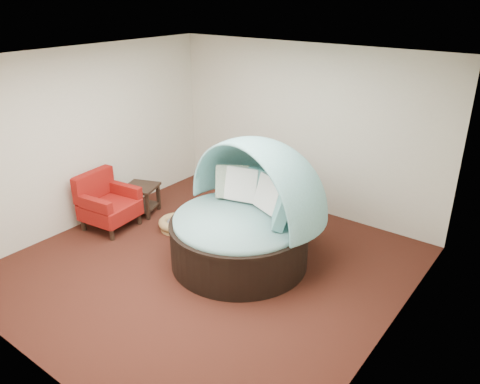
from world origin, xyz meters
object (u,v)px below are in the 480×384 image
Objects in this scene: side_table at (141,196)px; canopy_daybed at (246,207)px; pet_basket at (176,224)px; red_armchair at (107,203)px.

canopy_daybed is at bearing -3.26° from side_table.
pet_basket is 0.92m from side_table.
canopy_daybed is at bearing -1.66° from pet_basket.
canopy_daybed reaches higher than red_armchair.
red_armchair is (-0.95, -0.58, 0.32)m from pet_basket.
canopy_daybed is at bearing 6.10° from red_armchair.
pet_basket is 1.15m from red_armchair.
canopy_daybed is 2.37m from side_table.
red_armchair is at bearing -148.57° from pet_basket.
pet_basket is at bearing -169.03° from canopy_daybed.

